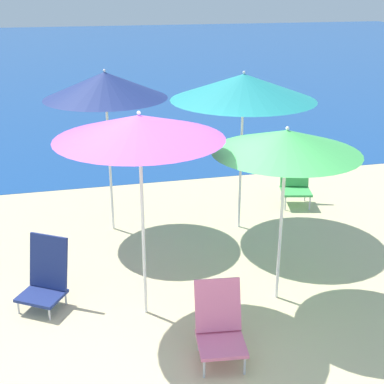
# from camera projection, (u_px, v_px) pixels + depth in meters

# --- Properties ---
(ground_plane) EXTENTS (60.00, 60.00, 0.00)m
(ground_plane) POSITION_uv_depth(u_px,v_px,m) (155.00, 335.00, 5.70)
(ground_plane) COLOR beige
(sea_water) EXTENTS (60.00, 40.00, 0.01)m
(sea_water) POSITION_uv_depth(u_px,v_px,m) (75.00, 55.00, 27.99)
(sea_water) COLOR #19478C
(sea_water) RESTS_ON ground
(beach_umbrella_green) EXTENTS (1.62, 1.62, 2.10)m
(beach_umbrella_green) POSITION_uv_depth(u_px,v_px,m) (286.00, 142.00, 5.69)
(beach_umbrella_green) COLOR white
(beach_umbrella_green) RESTS_ON ground
(beach_umbrella_purple) EXTENTS (1.74, 1.74, 2.33)m
(beach_umbrella_purple) POSITION_uv_depth(u_px,v_px,m) (139.00, 127.00, 5.32)
(beach_umbrella_purple) COLOR white
(beach_umbrella_purple) RESTS_ON ground
(beach_umbrella_navy) EXTENTS (1.73, 1.73, 2.41)m
(beach_umbrella_navy) POSITION_uv_depth(u_px,v_px,m) (105.00, 85.00, 7.39)
(beach_umbrella_navy) COLOR white
(beach_umbrella_navy) RESTS_ON ground
(beach_umbrella_teal) EXTENTS (2.07, 2.07, 2.37)m
(beach_umbrella_teal) POSITION_uv_depth(u_px,v_px,m) (243.00, 87.00, 7.46)
(beach_umbrella_teal) COLOR white
(beach_umbrella_teal) RESTS_ON ground
(beach_chair_navy) EXTENTS (0.66, 0.66, 0.82)m
(beach_chair_navy) POSITION_uv_depth(u_px,v_px,m) (46.00, 275.00, 6.14)
(beach_chair_navy) COLOR silver
(beach_chair_navy) RESTS_ON ground
(beach_chair_green) EXTENTS (0.59, 0.66, 0.86)m
(beach_chair_green) POSITION_uv_depth(u_px,v_px,m) (295.00, 179.00, 9.00)
(beach_chair_green) COLOR silver
(beach_chair_green) RESTS_ON ground
(beach_chair_pink) EXTENTS (0.53, 0.63, 0.76)m
(beach_chair_pink) POSITION_uv_depth(u_px,v_px,m) (219.00, 324.00, 5.28)
(beach_chair_pink) COLOR silver
(beach_chair_pink) RESTS_ON ground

